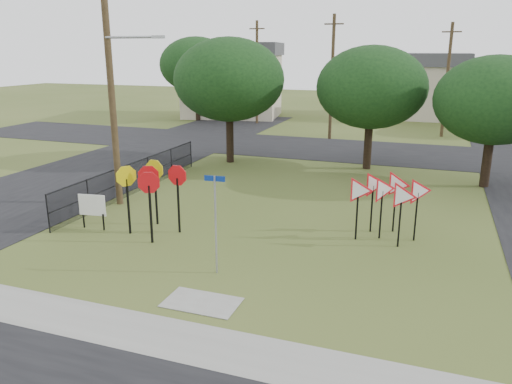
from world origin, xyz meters
TOP-DOWN VIEW (x-y plane):
  - ground at (0.00, 0.00)m, footprint 140.00×140.00m
  - sidewalk at (0.00, -4.20)m, footprint 30.00×1.60m
  - planting_strip at (0.00, -5.40)m, footprint 30.00×0.80m
  - street_left at (-12.00, 10.00)m, footprint 8.00×50.00m
  - street_far at (0.00, 20.00)m, footprint 60.00×8.00m
  - curb_pad at (0.00, -2.40)m, footprint 2.00×1.20m
  - street_name_sign at (-0.38, -0.55)m, footprint 0.63×0.07m
  - stop_sign_cluster at (-3.97, 1.82)m, footprint 2.30×1.98m
  - yield_sign_cluster at (4.11, 4.19)m, footprint 2.92×1.68m
  - info_board at (-6.34, 1.43)m, footprint 1.07×0.18m
  - utility_pole_main at (-7.24, 4.50)m, footprint 3.55×0.33m
  - far_pole_a at (-2.00, 24.00)m, footprint 1.40×0.24m
  - far_pole_b at (6.00, 28.00)m, footprint 1.40×0.24m
  - far_pole_c at (-10.00, 30.00)m, footprint 1.40×0.24m
  - fence_run at (-7.60, 6.25)m, footprint 0.05×11.55m
  - house_left at (-14.00, 34.00)m, footprint 10.58×8.88m
  - house_mid at (4.00, 40.00)m, footprint 8.40×8.40m
  - tree_near_left at (-6.00, 14.00)m, footprint 6.40×6.40m
  - tree_near_mid at (2.00, 15.00)m, footprint 6.00×6.00m
  - tree_near_right at (8.00, 13.00)m, footprint 5.60×5.60m
  - tree_far_left at (-16.00, 30.00)m, footprint 6.80×6.80m

SIDE VIEW (x-z plane):
  - ground at x=0.00m, z-range 0.00..0.00m
  - planting_strip at x=0.00m, z-range 0.00..0.02m
  - sidewalk at x=0.00m, z-range 0.00..0.02m
  - street_left at x=-12.00m, z-range 0.00..0.02m
  - street_far at x=0.00m, z-range 0.00..0.02m
  - curb_pad at x=0.00m, z-range 0.00..0.02m
  - fence_run at x=-7.60m, z-range 0.03..1.53m
  - info_board at x=-6.34m, z-range 0.23..1.57m
  - yield_sign_cluster at x=4.11m, z-range 0.55..2.88m
  - street_name_sign at x=-0.38m, z-range 0.22..3.26m
  - stop_sign_cluster at x=-3.97m, z-range 0.61..3.18m
  - house_mid at x=4.00m, z-range 0.05..6.25m
  - house_left at x=-14.00m, z-range 0.05..7.25m
  - tree_near_right at x=8.00m, z-range 1.06..7.39m
  - far_pole_b at x=6.00m, z-range 0.10..8.60m
  - tree_near_mid at x=2.00m, z-range 1.14..7.94m
  - far_pole_a at x=-2.00m, z-range 0.10..9.10m
  - far_pole_c at x=-10.00m, z-range 0.10..9.10m
  - tree_near_left at x=-6.00m, z-range 1.22..8.49m
  - tree_far_left at x=-16.00m, z-range 1.31..9.04m
  - utility_pole_main at x=-7.24m, z-range 0.21..10.21m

